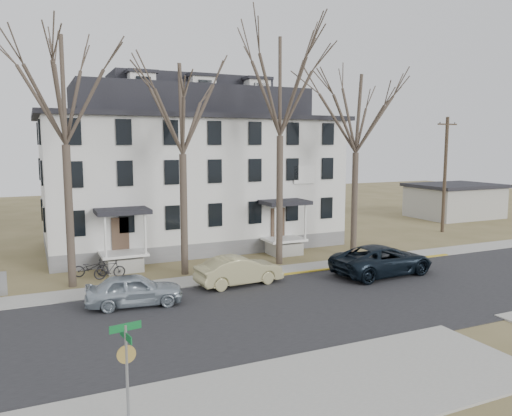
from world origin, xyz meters
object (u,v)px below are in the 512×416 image
tree_mid_right (357,108)px  car_navy (382,261)px  tree_center (280,79)px  street_sign (127,362)px  tree_mid_left (182,101)px  bicycle_left (91,268)px  tree_far_left (63,82)px  car_silver (134,290)px  bicycle_right (110,270)px  car_tan (239,271)px  boarding_house (191,171)px  utility_pole_far (445,173)px

tree_mid_right → car_navy: size_ratio=2.13×
tree_center → tree_mid_right: (5.50, 0.00, -1.48)m
car_navy → street_sign: (-15.78, -9.68, 1.05)m
tree_mid_left → bicycle_left: size_ratio=6.69×
tree_mid_right → tree_far_left: bearing=180.0°
tree_center → tree_mid_left: bearing=180.0°
car_silver → bicycle_right: 5.16m
tree_mid_left → car_tan: (1.93, -3.35, -8.85)m
boarding_house → car_silver: size_ratio=4.84×
car_navy → bicycle_right: car_navy is taller
tree_mid_right → car_tan: 13.46m
car_navy → street_sign: 18.54m
tree_mid_left → car_navy: 14.15m
tree_mid_right → car_silver: 18.17m
tree_center → car_tan: tree_center is taller
bicycle_left → tree_far_left: bearing=158.0°
car_tan → tree_center: bearing=-54.8°
car_navy → bicycle_left: car_navy is taller
street_sign → tree_mid_left: bearing=58.9°
tree_mid_left → car_navy: (10.00, -4.83, -8.77)m
utility_pole_far → street_sign: 34.88m
boarding_house → utility_pole_far: (20.50, -3.95, -0.47)m
car_tan → bicycle_left: (-6.86, 4.81, -0.25)m
tree_mid_right → bicycle_left: size_ratio=6.69×
bicycle_left → tree_mid_left: bearing=-92.1°
boarding_house → utility_pole_far: bearing=-10.9°
utility_pole_far → bicycle_left: 28.90m
utility_pole_far → car_tan: (-21.57, -7.55, -4.15)m
car_silver → street_sign: street_sign is taller
car_tan → bicycle_left: 8.38m
tree_far_left → tree_center: size_ratio=0.93×
car_tan → car_navy: car_navy is taller
car_tan → street_sign: street_sign is taller
boarding_house → car_tan: (-1.07, -11.51, -4.63)m
boarding_house → tree_center: (3.00, -8.15, 5.71)m
car_tan → bicycle_left: car_tan is taller
boarding_house → tree_mid_left: (-3.00, -8.15, 4.22)m
tree_mid_left → car_tan: bearing=-60.0°
car_navy → car_tan: bearing=75.9°
boarding_house → tree_mid_right: (8.50, -8.15, 4.22)m
tree_mid_left → tree_center: tree_center is taller
tree_center → car_silver: 14.89m
bicycle_right → street_sign: bearing=170.1°
tree_far_left → tree_mid_left: (6.00, 0.00, -0.74)m
bicycle_right → utility_pole_far: bearing=-85.9°
tree_mid_right → street_sign: 23.85m
car_silver → street_sign: 10.26m
tree_mid_left → street_sign: tree_mid_left is taller
boarding_house → car_silver: (-6.69, -12.69, -4.65)m
car_silver → car_tan: 5.75m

